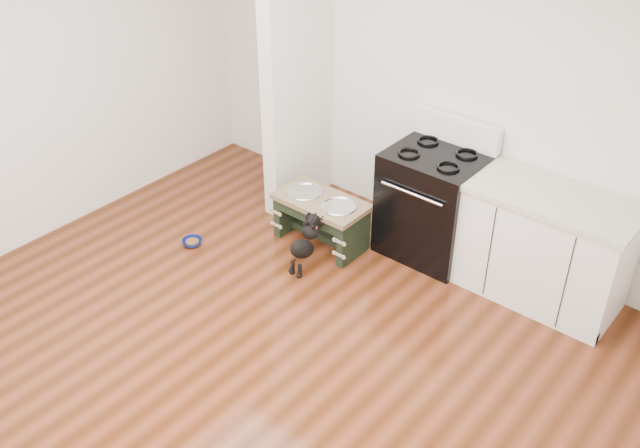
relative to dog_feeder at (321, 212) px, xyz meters
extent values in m
plane|color=#421D0B|center=(0.53, -1.64, -0.31)|extent=(5.00, 5.00, 0.00)
plane|color=silver|center=(0.53, 0.86, 1.04)|extent=(5.00, 0.00, 5.00)
cube|color=silver|center=(-0.65, 0.46, 1.04)|extent=(0.15, 0.80, 2.70)
cube|color=black|center=(0.78, 0.51, 0.15)|extent=(0.76, 0.65, 0.92)
cube|color=black|center=(0.78, 0.20, 0.09)|extent=(0.58, 0.02, 0.50)
cylinder|color=silver|center=(0.78, 0.16, 0.41)|extent=(0.56, 0.02, 0.02)
cube|color=white|center=(0.78, 0.79, 0.72)|extent=(0.76, 0.08, 0.22)
torus|color=black|center=(0.60, 0.37, 0.62)|extent=(0.18, 0.18, 0.02)
torus|color=black|center=(0.96, 0.37, 0.62)|extent=(0.18, 0.18, 0.02)
torus|color=black|center=(0.60, 0.65, 0.62)|extent=(0.18, 0.18, 0.02)
torus|color=black|center=(0.96, 0.65, 0.62)|extent=(0.18, 0.18, 0.02)
cube|color=white|center=(1.76, 0.54, 0.12)|extent=(1.20, 0.60, 0.86)
cube|color=beige|center=(1.76, 0.54, 0.57)|extent=(1.24, 0.64, 0.05)
cube|color=black|center=(1.76, 0.28, -0.26)|extent=(1.20, 0.06, 0.10)
cube|color=black|center=(-0.35, 0.01, -0.12)|extent=(0.07, 0.38, 0.39)
cube|color=black|center=(0.35, 0.01, -0.12)|extent=(0.07, 0.38, 0.39)
cube|color=black|center=(0.00, -0.17, 0.03)|extent=(0.63, 0.03, 0.10)
cube|color=black|center=(0.00, 0.01, -0.25)|extent=(0.63, 0.07, 0.07)
cube|color=brown|center=(0.00, 0.01, 0.10)|extent=(0.80, 0.43, 0.04)
cylinder|color=silver|center=(-0.19, 0.01, 0.11)|extent=(0.27, 0.27, 0.05)
cylinder|color=silver|center=(0.19, 0.01, 0.11)|extent=(0.27, 0.27, 0.05)
torus|color=silver|center=(-0.19, 0.01, 0.13)|extent=(0.31, 0.31, 0.02)
torus|color=silver|center=(0.19, 0.01, 0.13)|extent=(0.31, 0.31, 0.02)
cylinder|color=black|center=(0.10, -0.49, -0.25)|extent=(0.04, 0.04, 0.12)
cylinder|color=black|center=(0.18, -0.49, -0.25)|extent=(0.04, 0.04, 0.12)
sphere|color=black|center=(0.10, -0.50, -0.30)|extent=(0.04, 0.04, 0.04)
sphere|color=black|center=(0.18, -0.50, -0.30)|extent=(0.04, 0.04, 0.04)
ellipsoid|color=black|center=(0.14, -0.41, -0.09)|extent=(0.14, 0.32, 0.29)
sphere|color=black|center=(0.14, -0.30, 0.02)|extent=(0.13, 0.13, 0.13)
sphere|color=black|center=(0.14, -0.27, 0.11)|extent=(0.11, 0.11, 0.11)
sphere|color=black|center=(0.11, -0.19, 0.11)|extent=(0.04, 0.04, 0.04)
sphere|color=black|center=(0.18, -0.19, 0.11)|extent=(0.04, 0.04, 0.04)
cylinder|color=black|center=(0.14, -0.53, -0.19)|extent=(0.02, 0.09, 0.10)
torus|color=#D23D50|center=(0.14, -0.28, 0.07)|extent=(0.11, 0.07, 0.10)
imported|color=navy|center=(-0.83, -0.74, -0.28)|extent=(0.21, 0.21, 0.05)
cylinder|color=#512E17|center=(-0.83, -0.74, -0.28)|extent=(0.11, 0.11, 0.02)
camera|label=1|loc=(3.27, -3.94, 3.25)|focal=40.00mm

